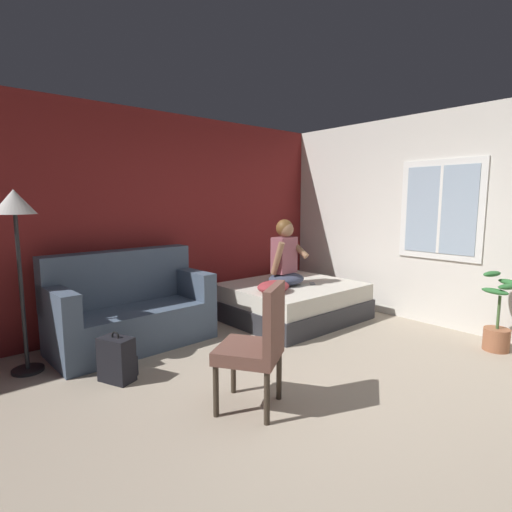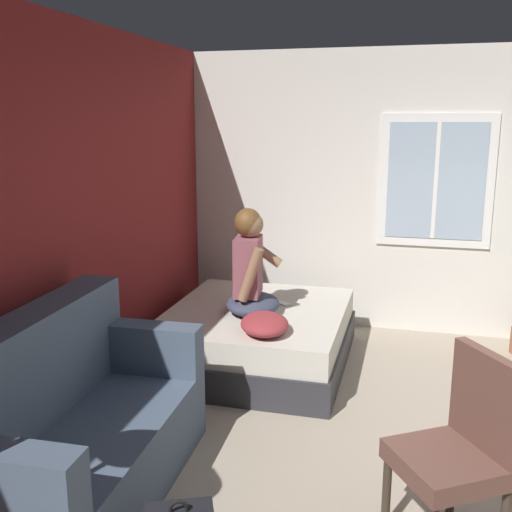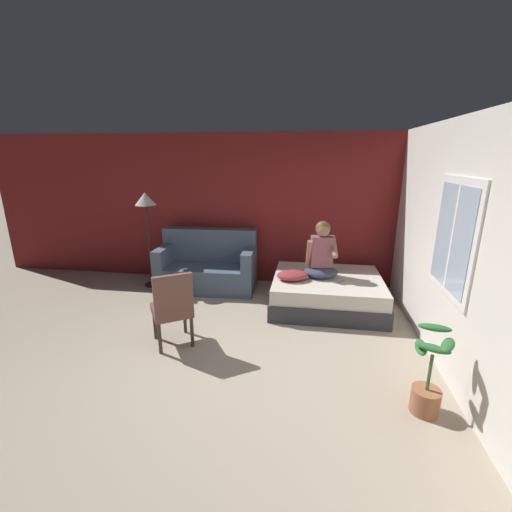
# 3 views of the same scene
# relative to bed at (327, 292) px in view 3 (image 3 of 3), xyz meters

# --- Properties ---
(ground_plane) EXTENTS (40.00, 40.00, 0.00)m
(ground_plane) POSITION_rel_bed_xyz_m (-1.42, -1.82, -0.24)
(ground_plane) COLOR tan
(wall_back_accent) EXTENTS (10.20, 0.16, 2.70)m
(wall_back_accent) POSITION_rel_bed_xyz_m (-1.42, 1.04, 1.11)
(wall_back_accent) COLOR maroon
(wall_back_accent) RESTS_ON ground
(wall_side_with_window) EXTENTS (0.19, 6.96, 2.70)m
(wall_side_with_window) POSITION_rel_bed_xyz_m (1.25, -1.81, 1.12)
(wall_side_with_window) COLOR silver
(wall_side_with_window) RESTS_ON ground
(bed) EXTENTS (1.71, 1.50, 0.48)m
(bed) POSITION_rel_bed_xyz_m (0.00, 0.00, 0.00)
(bed) COLOR #2D2D33
(bed) RESTS_ON ground
(couch) EXTENTS (1.73, 0.88, 1.04)m
(couch) POSITION_rel_bed_xyz_m (-2.09, 0.48, 0.16)
(couch) COLOR #47566B
(couch) RESTS_ON ground
(side_chair) EXTENTS (0.64, 0.64, 0.98)m
(side_chair) POSITION_rel_bed_xyz_m (-1.94, -1.51, 0.30)
(side_chair) COLOR #382D23
(side_chair) RESTS_ON ground
(person_seated) EXTENTS (0.57, 0.50, 0.88)m
(person_seated) POSITION_rel_bed_xyz_m (-0.11, 0.03, 0.60)
(person_seated) COLOR #383D51
(person_seated) RESTS_ON bed
(backpack) EXTENTS (0.32, 0.35, 0.46)m
(backpack) POSITION_rel_bed_xyz_m (-2.56, -0.32, -0.04)
(backpack) COLOR black
(backpack) RESTS_ON ground
(throw_pillow) EXTENTS (0.56, 0.48, 0.14)m
(throw_pillow) POSITION_rel_bed_xyz_m (-0.54, -0.20, 0.31)
(throw_pillow) COLOR #993338
(throw_pillow) RESTS_ON bed
(cell_phone) EXTENTS (0.14, 0.15, 0.01)m
(cell_phone) POSITION_rel_bed_xyz_m (0.20, -0.19, 0.25)
(cell_phone) COLOR #B7B7BC
(cell_phone) RESTS_ON bed
(floor_lamp) EXTENTS (0.36, 0.36, 1.70)m
(floor_lamp) POSITION_rel_bed_xyz_m (-3.14, 0.42, 1.19)
(floor_lamp) COLOR black
(floor_lamp) RESTS_ON ground
(potted_plant) EXTENTS (0.39, 0.37, 0.85)m
(potted_plant) POSITION_rel_bed_xyz_m (0.81, -2.27, 0.07)
(potted_plant) COLOR #995B3D
(potted_plant) RESTS_ON ground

